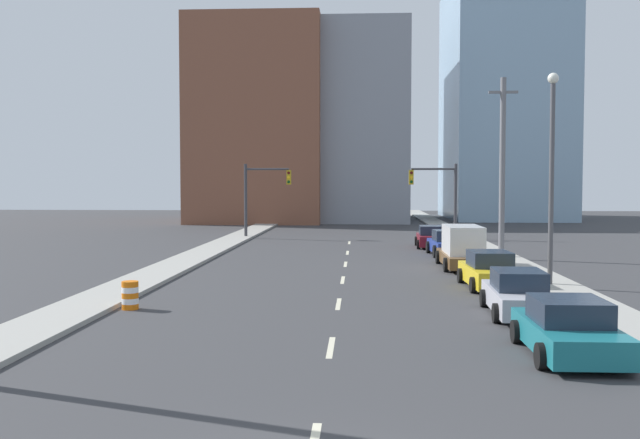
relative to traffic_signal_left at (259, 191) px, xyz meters
name	(u,v)px	position (x,y,z in m)	size (l,w,h in m)	color
sidewalk_left	(247,233)	(-1.58, 4.07, -3.58)	(2.21, 98.47, 0.16)	#9E9B93
sidewalk_right	(456,234)	(15.57, 4.07, -3.58)	(2.21, 98.47, 0.16)	#9E9B93
lane_stripe_at_9m	(331,347)	(6.99, -36.12, -3.66)	(0.16, 2.40, 0.01)	beige
lane_stripe_at_16m	(338,304)	(6.99, -29.51, -3.66)	(0.16, 2.40, 0.01)	beige
lane_stripe_at_22m	(343,280)	(6.99, -23.33, -3.66)	(0.16, 2.40, 0.01)	beige
lane_stripe_at_28m	(345,264)	(6.99, -17.28, -3.66)	(0.16, 2.40, 0.01)	beige
lane_stripe_at_34m	(348,253)	(6.99, -11.14, -3.66)	(0.16, 2.40, 0.01)	beige
lane_stripe_at_41m	(349,243)	(6.99, -3.86, -3.66)	(0.16, 2.40, 0.01)	beige
building_brick_left	(260,124)	(-3.31, 24.42, 7.06)	(14.00, 16.00, 21.46)	brown
building_office_center	(353,127)	(6.89, 28.42, 6.99)	(12.00, 20.00, 21.31)	gray
building_glass_right	(503,100)	(24.75, 32.42, 10.43)	(13.00, 20.00, 28.19)	#8CADC6
traffic_signal_left	(259,191)	(0.00, 0.00, 0.00)	(3.63, 0.35, 5.70)	#38383D
traffic_signal_right	(442,191)	(13.92, 0.00, 0.00)	(3.63, 0.35, 5.70)	#38383D
utility_pole_right_mid	(502,167)	(15.63, -14.25, 1.49)	(1.60, 0.32, 10.06)	slate
traffic_barrel	(130,295)	(0.01, -30.95, -3.19)	(0.56, 0.56, 0.95)	orange
street_lamp	(552,164)	(15.46, -25.11, 1.34)	(0.44, 0.44, 8.66)	#4C4C51
sedan_teal	(569,330)	(12.87, -36.70, -3.01)	(2.20, 4.34, 1.42)	#196B75
sedan_silver	(518,295)	(12.84, -31.26, -3.01)	(2.15, 4.61, 1.45)	#B2B2BC
sedan_yellow	(490,271)	(12.99, -25.30, -2.99)	(2.17, 4.59, 1.49)	gold
box_truck_brown	(462,248)	(12.85, -18.64, -2.66)	(2.22, 5.71, 2.13)	brown
sedan_blue	(448,244)	(12.91, -12.35, -2.98)	(2.31, 4.44, 1.48)	navy
sedan_maroon	(431,238)	(12.46, -7.20, -3.01)	(2.14, 4.29, 1.43)	maroon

